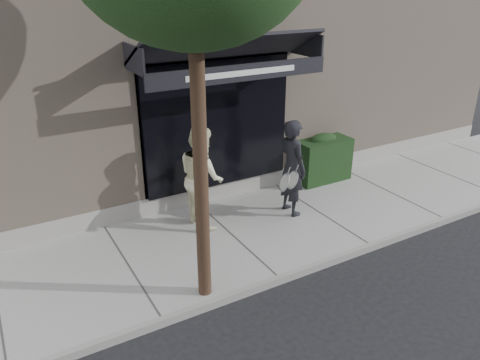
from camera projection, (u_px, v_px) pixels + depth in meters
ground at (316, 215)px, 9.73m from camera, size 80.00×80.00×0.00m
sidewalk at (316, 213)px, 9.71m from camera, size 20.00×3.00×0.12m
curb at (370, 247)px, 8.47m from camera, size 20.00×0.10×0.14m
building_facade at (207, 50)px, 12.56m from camera, size 14.30×8.04×5.64m
hedge at (322, 158)px, 10.96m from camera, size 1.30×0.70×1.14m
pedestrian_front at (292, 168)px, 9.24m from camera, size 0.77×0.88×1.96m
pedestrian_back at (202, 176)px, 8.82m from camera, size 0.80×1.00×1.97m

